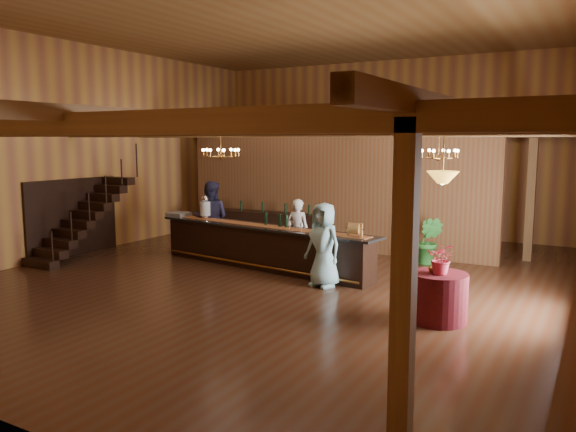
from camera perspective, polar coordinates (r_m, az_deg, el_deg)
The scene contains 28 objects.
floor at distance 12.43m, azimuth -0.63°, elevation -6.22°, with size 14.00×14.00×0.00m, color #3E1F11.
ceiling at distance 12.32m, azimuth -0.67°, elevation 19.46°, with size 14.00×14.00×0.00m, color olive.
wall_back at distance 18.45m, azimuth 10.40°, elevation 6.85°, with size 12.00×0.10×5.50m, color #C1883A.
wall_left at distance 15.94m, azimuth -19.77°, elevation 6.40°, with size 0.10×14.00×5.50m, color #C1883A.
beam_grid at distance 12.50m, azimuth 0.53°, elevation 8.85°, with size 11.90×13.90×0.39m.
support_posts at distance 11.72m, azimuth -1.87°, elevation 0.88°, with size 9.20×10.20×3.20m.
partition_wall at distance 15.46m, azimuth 4.27°, elevation 2.35°, with size 9.00×0.18×3.10m, color brown.
staircase at distance 15.18m, azimuth -20.22°, elevation -0.31°, with size 1.00×2.80×2.00m.
backroom_boxes at distance 17.33m, azimuth 7.68°, elevation -0.52°, with size 4.10×0.60×1.10m.
tasting_bar at distance 13.22m, azimuth -2.60°, elevation -3.12°, with size 6.06×1.54×1.01m.
beverage_dispenser at distance 14.43m, azimuth -8.41°, elevation 0.86°, with size 0.26×0.26×0.60m.
glass_rack_tray at distance 15.05m, azimuth -11.04°, elevation 0.17°, with size 0.50×0.50×0.10m, color gray.
raffle_drum at distance 11.65m, azimuth 6.81°, elevation -1.30°, with size 0.34×0.24×0.30m.
bar_bottle_0 at distance 13.20m, azimuth -2.26°, elevation -0.30°, with size 0.07×0.07×0.30m, color black.
bar_bottle_1 at distance 12.95m, azimuth -0.87°, elevation -0.45°, with size 0.07×0.07×0.30m, color black.
bar_bottle_2 at distance 12.93m, azimuth -0.79°, elevation -0.46°, with size 0.07×0.07×0.30m, color black.
bar_bottle_3 at distance 12.83m, azimuth -0.16°, elevation -0.53°, with size 0.07×0.07×0.30m, color black.
backbar_shelf at distance 16.17m, azimuth -2.55°, elevation -1.24°, with size 3.39×0.53×0.95m, color black.
round_table at distance 9.71m, azimuth 15.02°, elevation -7.99°, with size 0.95×0.95×0.82m, color #3F0B1B.
chandelier_left at distance 12.34m, azimuth -6.83°, elevation 6.43°, with size 0.80×0.80×0.63m.
chandelier_right at distance 11.96m, azimuth 15.05°, elevation 6.17°, with size 0.80×0.80×0.63m.
pendant_lamp at distance 9.38m, azimuth 15.45°, elevation 3.82°, with size 0.52×0.52×0.90m.
bartender at distance 13.60m, azimuth 1.03°, elevation -1.57°, with size 0.58×0.38×1.59m, color white.
staff_second at distance 14.80m, azimuth -7.85°, elevation -0.21°, with size 0.94×0.73×1.94m, color #26233D.
guest at distance 11.50m, azimuth 3.62°, elevation -2.95°, with size 0.85×0.55×1.74m, color #8EC2CC.
floor_plant at distance 13.98m, azimuth 14.11°, elevation -2.45°, with size 0.64×0.52×1.16m, color #2A7629.
table_flowers at distance 9.49m, azimuth 15.38°, elevation -4.20°, with size 0.47×0.41×0.52m, color #C63146.
table_vase at distance 9.60m, azimuth 14.60°, elevation -4.74°, with size 0.15×0.15×0.29m, color #A96E2E.
Camera 1 is at (6.06, -10.43, 3.00)m, focal length 35.00 mm.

